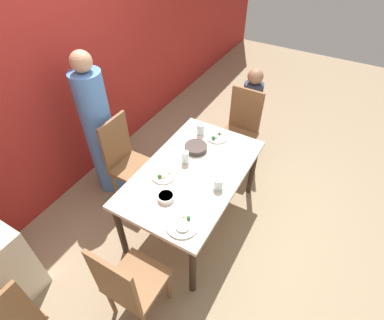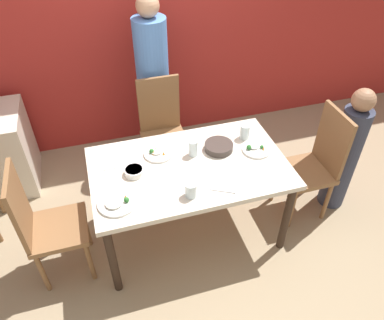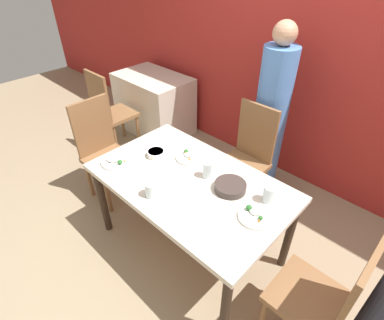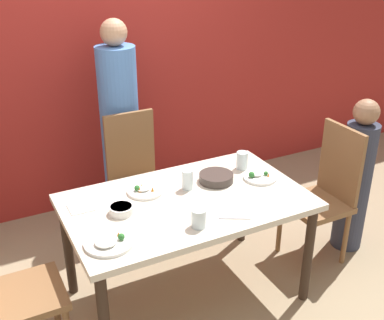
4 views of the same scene
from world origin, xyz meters
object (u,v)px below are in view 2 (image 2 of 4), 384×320
Objects in this scene: chair_adult_spot at (163,129)px; person_child at (345,154)px; person_adult at (154,90)px; bowl_curry at (219,147)px; plate_rice_adult at (158,153)px; glass_water_tall at (191,190)px; chair_child_spot at (315,163)px.

chair_adult_spot is 0.86× the size of person_child.
person_adult reaches higher than bowl_curry.
chair_adult_spot is 0.65m from plate_rice_adult.
person_child is at bearing -8.86° from plate_rice_adult.
chair_adult_spot is 4.53× the size of bowl_curry.
plate_rice_adult is at bearing 103.21° from glass_water_tall.
plate_rice_adult is at bearing -100.76° from chair_child_spot.
person_adult is 0.91m from plate_rice_adult.
chair_adult_spot is 0.61× the size of person_adult.
chair_child_spot is 4.39× the size of plate_rice_adult.
person_adult reaches higher than chair_child_spot.
person_adult reaches higher than glass_water_tall.
chair_adult_spot reaches higher than plate_rice_adult.
person_adult is 7.42× the size of bowl_curry.
plate_rice_adult is (-1.53, 0.24, 0.19)m from person_child.
chair_child_spot is 0.86× the size of person_child.
bowl_curry is 0.97× the size of plate_rice_adult.
chair_adult_spot is at bearing -127.04° from chair_child_spot.
chair_adult_spot is 1.11m from glass_water_tall.
chair_adult_spot is at bearing 87.44° from glass_water_tall.
chair_adult_spot is 4.39× the size of plate_rice_adult.
plate_rice_adult is at bearing -105.53° from chair_adult_spot.
plate_rice_adult is (-1.26, 0.24, 0.21)m from chair_child_spot.
person_child is at bearing 10.04° from glass_water_tall.
glass_water_tall is (-1.14, -0.25, 0.25)m from chair_child_spot.
plate_rice_adult is (-0.16, -0.90, -0.03)m from person_adult.
chair_adult_spot is at bearing 74.47° from plate_rice_adult.
glass_water_tall reaches higher than plate_rice_adult.
glass_water_tall is at bearing -77.61° from chair_child_spot.
chair_adult_spot is at bearing 114.16° from bowl_curry.
chair_child_spot is 9.35× the size of glass_water_tall.
bowl_curry is at bearing -73.02° from person_adult.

